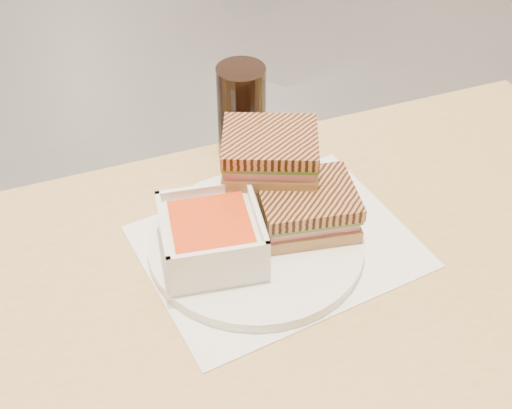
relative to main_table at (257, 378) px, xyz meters
name	(u,v)px	position (x,y,z in m)	size (l,w,h in m)	color
main_table	(257,378)	(0.00, 0.00, 0.00)	(1.22, 0.74, 0.75)	tan
tray_liner	(278,246)	(0.07, 0.11, 0.11)	(0.36, 0.30, 0.00)	white
plate	(256,243)	(0.05, 0.11, 0.12)	(0.28, 0.28, 0.02)	white
soup_bowl	(212,238)	(-0.02, 0.11, 0.16)	(0.14, 0.14, 0.06)	white
panini_lower	(307,207)	(0.12, 0.12, 0.16)	(0.14, 0.12, 0.06)	tan
panini_upper	(270,152)	(0.09, 0.18, 0.21)	(0.15, 0.14, 0.06)	tan
cola_glass	(242,114)	(0.10, 0.31, 0.19)	(0.07, 0.07, 0.15)	black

